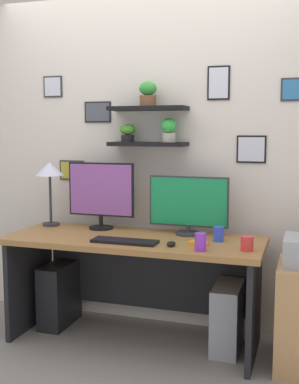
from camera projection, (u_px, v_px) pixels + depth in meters
The scene contains 14 objects.
ground_plane at pixel (134, 341), 3.50m from camera, with size 8.00×8.00×0.00m, color gray.
back_wall_assembly at pixel (153, 147), 3.74m from camera, with size 4.40×0.24×2.70m.
desk at pixel (136, 264), 3.48m from camera, with size 1.79×0.68×0.75m.
monitor_left at pixel (101, 193), 3.68m from camera, with size 0.52×0.18×0.50m.
monitor_right at pixel (188, 204), 3.48m from camera, with size 0.57×0.18×0.42m.
keyboard at pixel (125, 241), 3.24m from camera, with size 0.44×0.14×0.02m, color black.
computer_mouse at pixel (171, 244), 3.15m from camera, with size 0.06×0.09×0.03m, color black.
desk_lamp at pixel (50, 173), 3.78m from camera, with size 0.21×0.21×0.49m.
coffee_mug at pixel (247, 243), 3.02m from camera, with size 0.08×0.08×0.09m, color red.
pen_cup at pixel (219, 234), 3.28m from camera, with size 0.07×0.07×0.10m, color blue.
scissors_tray at pixel (198, 244), 3.17m from camera, with size 0.12×0.08×0.02m, color orange.
water_cup at pixel (201, 242), 3.02m from camera, with size 0.07×0.07×0.11m, color purple.
computer_tower_left at pixel (60, 294), 3.77m from camera, with size 0.18×0.40×0.47m, color black.
computer_tower_right at pixel (228, 317), 3.34m from camera, with size 0.18×0.40×0.45m, color #99999E.
Camera 1 is at (1.14, -3.14, 1.49)m, focal length 45.98 mm.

